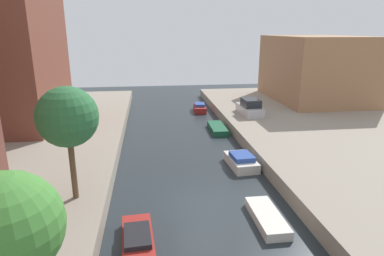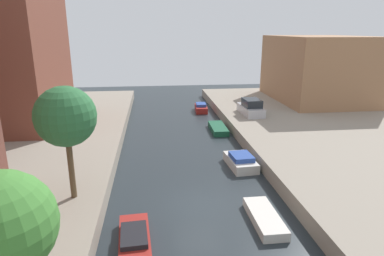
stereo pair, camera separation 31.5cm
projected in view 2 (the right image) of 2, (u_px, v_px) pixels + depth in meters
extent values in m
plane|color=#232B30|center=(197.00, 206.00, 18.66)|extent=(84.00, 84.00, 0.00)
cube|color=#9E704C|center=(318.00, 69.00, 41.04)|extent=(10.00, 13.51, 7.74)
sphere|color=#418334|center=(0.00, 225.00, 9.16)|extent=(3.11, 3.11, 3.11)
cylinder|color=brown|center=(71.00, 168.00, 17.13)|extent=(0.30, 0.30, 3.31)
sphere|color=#2C6939|center=(66.00, 116.00, 16.36)|extent=(3.02, 3.02, 3.02)
cube|color=#B7B7BC|center=(251.00, 110.00, 34.66)|extent=(1.97, 4.11, 0.88)
cube|color=#1E2328|center=(252.00, 103.00, 34.13)|extent=(1.68, 2.28, 0.79)
cube|color=maroon|center=(135.00, 239.00, 15.23)|extent=(1.61, 3.60, 0.53)
cube|color=black|center=(134.00, 235.00, 14.90)|extent=(1.30, 2.01, 0.23)
cube|color=beige|center=(265.00, 218.00, 17.02)|extent=(1.31, 3.61, 0.48)
cube|color=beige|center=(241.00, 162.00, 23.90)|extent=(1.90, 3.36, 0.67)
cube|color=#2D4C9E|center=(241.00, 157.00, 23.59)|extent=(1.54, 1.89, 0.34)
cube|color=#195638|center=(218.00, 128.00, 32.34)|extent=(1.46, 3.93, 0.53)
cube|color=maroon|center=(201.00, 109.00, 40.12)|extent=(1.55, 3.16, 0.67)
cube|color=#2D4C9E|center=(201.00, 105.00, 40.01)|extent=(1.25, 1.76, 0.32)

